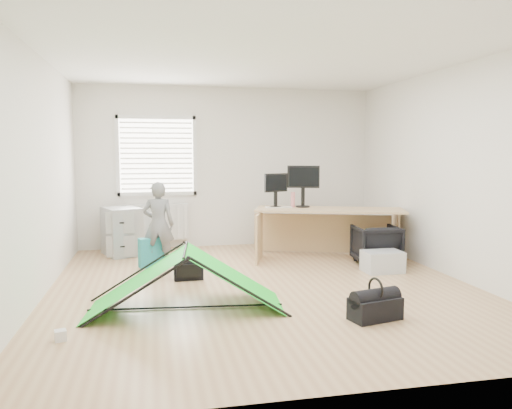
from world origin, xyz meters
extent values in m
plane|color=tan|center=(0.00, 0.00, 0.00)|extent=(5.50, 5.50, 0.00)
cube|color=silver|center=(0.00, 2.75, 1.35)|extent=(5.00, 0.02, 2.70)
cube|color=silver|center=(-1.20, 2.71, 1.55)|extent=(1.20, 0.06, 1.20)
cube|color=silver|center=(-1.20, 2.67, 0.45)|extent=(1.00, 0.12, 0.60)
cube|color=tan|center=(1.34, 1.38, 0.38)|extent=(2.32, 1.38, 0.76)
cube|color=#9A9C9F|center=(-1.77, 2.27, 0.37)|extent=(0.69, 0.78, 0.75)
cube|color=black|center=(0.57, 1.69, 0.95)|extent=(0.41, 0.23, 0.39)
cube|color=black|center=(1.01, 1.68, 0.99)|extent=(0.50, 0.28, 0.47)
cube|color=beige|center=(0.62, 1.67, 0.76)|extent=(0.40, 0.14, 0.02)
cylinder|color=#CC7274|center=(0.86, 1.70, 0.87)|extent=(0.07, 0.07, 0.24)
imported|color=black|center=(1.86, 0.83, 0.28)|extent=(0.67, 0.68, 0.57)
imported|color=slate|center=(-1.21, 1.32, 0.60)|extent=(0.48, 0.35, 1.20)
cube|color=#B7BAC0|center=(1.74, 0.38, 0.14)|extent=(0.51, 0.36, 0.28)
cube|color=teal|center=(-1.31, 1.32, 0.21)|extent=(0.38, 0.25, 0.41)
cube|color=black|center=(-0.85, 0.47, 0.14)|extent=(0.37, 0.13, 0.27)
cube|color=silver|center=(-2.07, -1.36, 0.05)|extent=(0.12, 0.12, 0.09)
cube|color=black|center=(0.80, -1.40, 0.11)|extent=(0.54, 0.36, 0.22)
camera|label=1|loc=(-1.27, -5.73, 1.61)|focal=35.00mm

